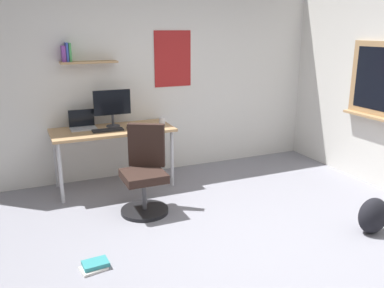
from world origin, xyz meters
The scene contains 11 objects.
ground_plane centered at (0.00, 0.00, 0.00)m, with size 5.20×5.20×0.00m, color gray.
wall_back centered at (0.00, 2.45, 1.30)m, with size 5.00×0.30×2.60m.
desk centered at (-0.66, 2.04, 0.68)m, with size 1.47×0.67×0.75m.
office_chair centered at (-0.51, 1.20, 0.41)m, with size 0.55×0.56×0.95m.
laptop centered at (-0.99, 2.19, 0.81)m, with size 0.31×0.21×0.23m.
monitor_primary centered at (-0.62, 2.14, 1.02)m, with size 0.46×0.17×0.46m.
keyboard centered at (-0.73, 1.95, 0.76)m, with size 0.37×0.13×0.02m, color black.
computer_mouse centered at (-0.45, 1.95, 0.77)m, with size 0.10×0.06×0.03m, color #262628.
coffee_mug centered at (-0.02, 2.00, 0.80)m, with size 0.08×0.08×0.09m, color silver.
backpack centered at (1.38, -0.19, 0.18)m, with size 0.32×0.22×0.37m, color black.
book_stack_on_floor centered at (-1.25, 0.27, 0.03)m, with size 0.25×0.19×0.06m.
Camera 1 is at (-1.70, -2.80, 1.95)m, focal length 37.97 mm.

